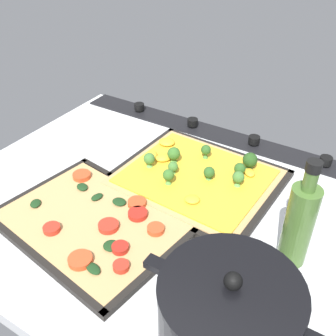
# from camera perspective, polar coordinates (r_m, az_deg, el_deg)

# --- Properties ---
(ground_plane) EXTENTS (0.86, 0.68, 0.03)m
(ground_plane) POSITION_cam_1_polar(r_m,az_deg,el_deg) (0.81, -1.55, -5.76)
(ground_plane) COLOR silver
(stove_control_panel) EXTENTS (0.83, 0.07, 0.03)m
(stove_control_panel) POSITION_cam_1_polar(r_m,az_deg,el_deg) (1.02, 7.84, 4.85)
(stove_control_panel) COLOR black
(stove_control_panel) RESTS_ON ground_plane
(baking_tray_front) EXTENTS (0.35, 0.31, 0.01)m
(baking_tray_front) POSITION_cam_1_polar(r_m,az_deg,el_deg) (0.85, 4.06, -1.87)
(baking_tray_front) COLOR black
(baking_tray_front) RESTS_ON ground_plane
(broccoli_pizza) EXTENTS (0.32, 0.28, 0.05)m
(broccoli_pizza) POSITION_cam_1_polar(r_m,az_deg,el_deg) (0.85, 4.12, -1.05)
(broccoli_pizza) COLOR tan
(broccoli_pizza) RESTS_ON baking_tray_front
(baking_tray_back) EXTENTS (0.37, 0.30, 0.01)m
(baking_tray_back) POSITION_cam_1_polar(r_m,az_deg,el_deg) (0.76, -11.01, -7.93)
(baking_tray_back) COLOR black
(baking_tray_back) RESTS_ON ground_plane
(veggie_pizza_back) EXTENTS (0.35, 0.27, 0.02)m
(veggie_pizza_back) POSITION_cam_1_polar(r_m,az_deg,el_deg) (0.75, -10.73, -7.63)
(veggie_pizza_back) COLOR tan
(veggie_pizza_back) RESTS_ON baking_tray_back
(cooking_pot) EXTENTS (0.26, 0.19, 0.14)m
(cooking_pot) POSITION_cam_1_polar(r_m,az_deg,el_deg) (0.56, 8.75, -20.28)
(cooking_pot) COLOR black
(cooking_pot) RESTS_ON ground_plane
(oil_bottle) EXTENTS (0.05, 0.05, 0.20)m
(oil_bottle) POSITION_cam_1_polar(r_m,az_deg,el_deg) (0.67, 18.53, -7.63)
(oil_bottle) COLOR #476B2D
(oil_bottle) RESTS_ON ground_plane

